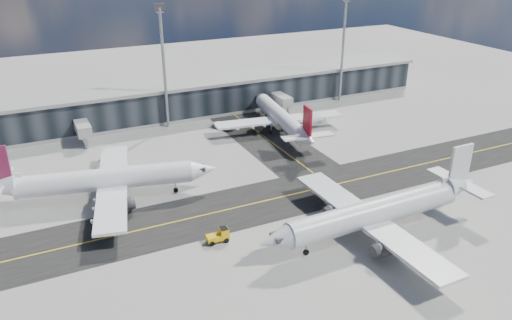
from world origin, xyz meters
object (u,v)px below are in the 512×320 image
Objects in this scene: baggage_tug at (220,235)px; service_van at (223,125)px; airliner_near at (377,212)px; airliner_af at (102,180)px; airliner_redtail at (282,118)px.

baggage_tug is 0.63× the size of service_van.
airliner_near is at bearing 72.58° from baggage_tug.
airliner_af is 7.07× the size of service_van.
service_van is (19.08, 45.28, -0.30)m from baggage_tug.
airliner_redtail is at bearing 143.66° from baggage_tug.
airliner_near is (-7.86, -45.35, 0.34)m from airliner_redtail.
airliner_redtail is at bearing -73.53° from service_van.
airliner_af is 1.07× the size of airliner_redtail.
airliner_near reaches higher than airliner_redtail.
airliner_near is at bearing 62.82° from airliner_af.
baggage_tug is (13.31, -20.97, -2.79)m from airliner_af.
baggage_tug reaches higher than service_van.
airliner_af reaches higher than baggage_tug.
airliner_af is at bearing 49.67° from airliner_near.
airliner_redtail is 0.92× the size of airliner_near.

